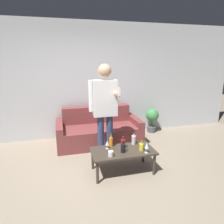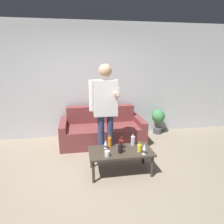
# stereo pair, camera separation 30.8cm
# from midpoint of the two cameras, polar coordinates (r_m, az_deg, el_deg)

# --- Properties ---
(ground_plane) EXTENTS (16.00, 16.00, 0.00)m
(ground_plane) POSITION_cam_midpoint_polar(r_m,az_deg,el_deg) (3.22, -0.39, -20.39)
(ground_plane) COLOR gray
(wall_back) EXTENTS (8.00, 0.06, 2.70)m
(wall_back) POSITION_cam_midpoint_polar(r_m,az_deg,el_deg) (4.83, -4.70, 8.78)
(wall_back) COLOR silver
(wall_back) RESTS_ON ground_plane
(couch) EXTENTS (1.86, 0.90, 0.79)m
(couch) POSITION_cam_midpoint_polar(r_m,az_deg,el_deg) (4.60, -0.95, -5.13)
(couch) COLOR brown
(couch) RESTS_ON ground_plane
(coffee_table) EXTENTS (1.05, 0.54, 0.40)m
(coffee_table) POSITION_cam_midpoint_polar(r_m,az_deg,el_deg) (3.38, 5.16, -11.60)
(coffee_table) COLOR #3D3328
(coffee_table) RESTS_ON ground_plane
(bottle_orange) EXTENTS (0.06, 0.06, 0.23)m
(bottle_orange) POSITION_cam_midpoint_polar(r_m,az_deg,el_deg) (3.45, 1.96, -8.51)
(bottle_orange) COLOR orange
(bottle_orange) RESTS_ON coffee_table
(bottle_green) EXTENTS (0.07, 0.07, 0.20)m
(bottle_green) POSITION_cam_midpoint_polar(r_m,az_deg,el_deg) (3.26, 5.14, -10.29)
(bottle_green) COLOR black
(bottle_green) RESTS_ON coffee_table
(bottle_dark) EXTENTS (0.08, 0.08, 0.20)m
(bottle_dark) POSITION_cam_midpoint_polar(r_m,az_deg,el_deg) (3.41, 5.33, -9.10)
(bottle_dark) COLOR #B21E1E
(bottle_dark) RESTS_ON coffee_table
(bottle_yellow) EXTENTS (0.07, 0.07, 0.17)m
(bottle_yellow) POSITION_cam_midpoint_polar(r_m,az_deg,el_deg) (3.34, 10.54, -10.06)
(bottle_yellow) COLOR yellow
(bottle_yellow) RESTS_ON coffee_table
(bottle_red) EXTENTS (0.07, 0.07, 0.22)m
(bottle_red) POSITION_cam_midpoint_polar(r_m,az_deg,el_deg) (3.56, 8.53, -8.04)
(bottle_red) COLOR silver
(bottle_red) RESTS_ON coffee_table
(wine_glass_near) EXTENTS (0.06, 0.06, 0.15)m
(wine_glass_near) POSITION_cam_midpoint_polar(r_m,az_deg,el_deg) (3.38, 0.81, -8.85)
(wine_glass_near) COLOR silver
(wine_glass_near) RESTS_ON coffee_table
(wine_glass_far) EXTENTS (0.07, 0.07, 0.18)m
(wine_glass_far) POSITION_cam_midpoint_polar(r_m,az_deg,el_deg) (3.25, 11.98, -9.81)
(wine_glass_far) COLOR silver
(wine_glass_far) RESTS_ON coffee_table
(cup_on_table) EXTENTS (0.08, 0.08, 0.09)m
(cup_on_table) POSITION_cam_midpoint_polar(r_m,az_deg,el_deg) (3.15, 1.48, -11.85)
(cup_on_table) COLOR white
(cup_on_table) RESTS_ON coffee_table
(person_standing_front) EXTENTS (0.51, 0.45, 1.78)m
(person_standing_front) POSITION_cam_midpoint_polar(r_m,az_deg,el_deg) (3.59, 0.47, 2.01)
(person_standing_front) COLOR navy
(person_standing_front) RESTS_ON ground_plane
(potted_plant) EXTENTS (0.33, 0.33, 0.62)m
(potted_plant) POSITION_cam_midpoint_polar(r_m,az_deg,el_deg) (5.25, 14.72, -1.89)
(potted_plant) COLOR #4C4C51
(potted_plant) RESTS_ON ground_plane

